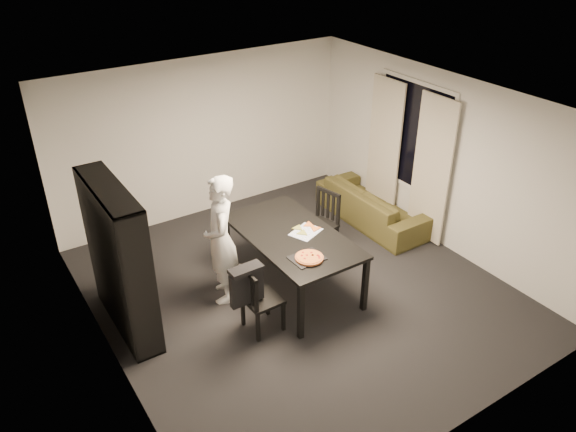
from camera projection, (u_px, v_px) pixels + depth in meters
room at (300, 206)px, 6.99m from camera, size 5.01×5.51×2.61m
window_pane at (413, 136)px, 8.51m from camera, size 0.02×1.40×1.60m
window_frame at (413, 136)px, 8.51m from camera, size 0.03×1.52×1.72m
curtain_left at (431, 170)px, 8.26m from camera, size 0.03×0.70×2.25m
curtain_right at (384, 148)px, 9.02m from camera, size 0.03×0.70×2.25m
bookshelf at (119, 260)px, 6.57m from camera, size 0.35×1.50×1.90m
dining_table at (292, 239)px, 7.35m from camera, size 1.09×1.97×0.82m
chair_left at (256, 296)px, 6.68m from camera, size 0.42×0.42×0.90m
chair_right at (323, 218)px, 8.22m from camera, size 0.54×0.54×0.98m
draped_jacket at (247, 284)px, 6.50m from camera, size 0.42×0.18×0.50m
person at (221, 240)px, 7.10m from camera, size 0.63×0.75×1.75m
baking_tray at (307, 258)px, 6.83m from camera, size 0.41×0.33×0.01m
pepperoni_pizza at (309, 258)px, 6.80m from camera, size 0.35×0.35×0.03m
kitchen_towel at (306, 232)px, 7.36m from camera, size 0.48×0.43×0.01m
pizza_slices at (306, 228)px, 7.42m from camera, size 0.45×0.42×0.01m
sofa at (372, 205)px, 9.13m from camera, size 0.80×2.04×0.60m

